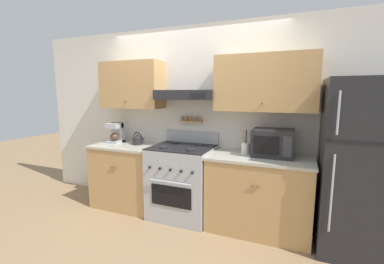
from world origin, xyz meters
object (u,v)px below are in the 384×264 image
tea_kettle (138,140)px  microwave (273,143)px  stove_range (182,181)px  refrigerator (358,167)px  coffee_maker (116,133)px  utensil_crock (245,148)px

tea_kettle → microwave: (1.86, 0.02, 0.09)m
stove_range → tea_kettle: (-0.74, 0.07, 0.50)m
microwave → tea_kettle: bearing=-179.5°
stove_range → tea_kettle: stove_range is taller
refrigerator → tea_kettle: size_ratio=9.24×
refrigerator → microwave: refrigerator is taller
refrigerator → tea_kettle: refrigerator is taller
coffee_maker → refrigerator: bearing=-2.3°
microwave → utensil_crock: (-0.31, -0.02, -0.08)m
refrigerator → utensil_crock: 1.17m
coffee_maker → microwave: bearing=-0.2°
utensil_crock → stove_range: bearing=-174.9°
refrigerator → utensil_crock: size_ratio=6.06×
coffee_maker → utensil_crock: size_ratio=0.99×
stove_range → utensil_crock: size_ratio=3.74×
stove_range → utensil_crock: bearing=5.1°
microwave → utensil_crock: 0.32m
stove_range → tea_kettle: size_ratio=5.71×
refrigerator → tea_kettle: 2.72m
microwave → utensil_crock: size_ratio=1.58×
tea_kettle → coffee_maker: size_ratio=0.66×
stove_range → refrigerator: refrigerator is taller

